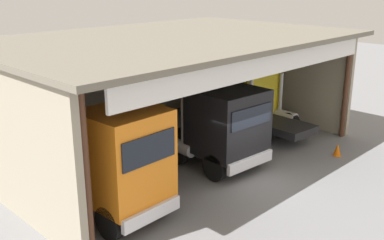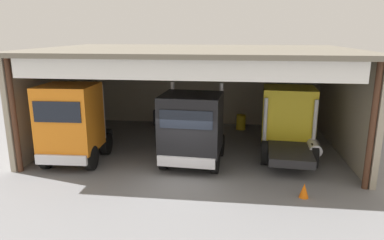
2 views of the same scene
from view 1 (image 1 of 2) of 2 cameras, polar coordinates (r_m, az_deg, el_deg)
ground_plane at (r=17.88m, az=7.80°, el=-7.66°), size 80.00×80.00×0.00m
workshop_shed at (r=20.49m, az=-4.67°, el=6.46°), size 15.59×10.43×5.19m
truck_orange_left_bay at (r=14.55m, az=-8.98°, el=-5.36°), size 2.64×4.45×3.73m
truck_black_center_right_bay at (r=18.41m, az=3.86°, el=-0.77°), size 2.83×4.76×3.68m
truck_yellow_center_bay at (r=23.07m, az=7.40°, el=2.80°), size 2.76×5.24×3.33m
oil_drum at (r=24.74m, az=-3.99°, el=0.81°), size 0.58×0.58×0.92m
tool_cart at (r=22.19m, az=-14.98°, el=-1.64°), size 0.90×0.60×1.00m
traffic_cone at (r=21.07m, az=17.71°, el=-3.56°), size 0.36×0.36×0.56m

